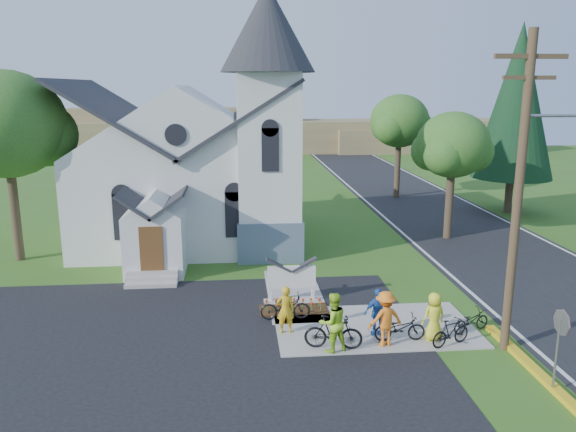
{
  "coord_description": "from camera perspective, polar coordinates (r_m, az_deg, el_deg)",
  "views": [
    {
      "loc": [
        -3.27,
        -17.62,
        8.35
      ],
      "look_at": [
        -1.17,
        5.0,
        3.09
      ],
      "focal_mm": 35.0,
      "sensor_mm": 36.0,
      "label": 1
    }
  ],
  "objects": [
    {
      "name": "bike_3",
      "position": [
        19.45,
        16.21,
        -11.28
      ],
      "size": [
        1.59,
        0.99,
        0.92
      ],
      "primitive_type": "imported",
      "rotation": [
        0.0,
        0.0,
        1.96
      ],
      "color": "black",
      "rests_on": "sidewalk"
    },
    {
      "name": "church",
      "position": [
        30.35,
        -9.51,
        6.99
      ],
      "size": [
        12.35,
        12.0,
        13.0
      ],
      "color": "silver",
      "rests_on": "ground"
    },
    {
      "name": "utility_pole",
      "position": [
        18.53,
        22.6,
        2.88
      ],
      "size": [
        3.45,
        0.28,
        10.0
      ],
      "color": "#402D20",
      "rests_on": "ground"
    },
    {
      "name": "conifer",
      "position": [
        40.05,
        22.25,
        10.71
      ],
      "size": [
        5.2,
        5.2,
        12.4
      ],
      "color": "#382B1E",
      "rests_on": "ground"
    },
    {
      "name": "tree_road_mid",
      "position": [
        43.47,
        11.26,
        9.4
      ],
      "size": [
        4.4,
        4.4,
        7.8
      ],
      "color": "#382B1E",
      "rests_on": "ground"
    },
    {
      "name": "cyclist_1",
      "position": [
        18.22,
        4.57,
        -10.7
      ],
      "size": [
        1.14,
        1.01,
        1.95
      ],
      "primitive_type": "imported",
      "rotation": [
        0.0,
        0.0,
        3.48
      ],
      "color": "#A8E12A",
      "rests_on": "sidewalk"
    },
    {
      "name": "cyclist_2",
      "position": [
        19.51,
        9.14,
        -9.64
      ],
      "size": [
        1.01,
        0.49,
        1.67
      ],
      "primitive_type": "imported",
      "rotation": [
        0.0,
        0.0,
        3.23
      ],
      "color": "blue",
      "rests_on": "sidewalk"
    },
    {
      "name": "distant_hills",
      "position": [
        74.51,
        -0.18,
        8.27
      ],
      "size": [
        61.0,
        10.0,
        5.6
      ],
      "color": "olive",
      "rests_on": "ground"
    },
    {
      "name": "cyclist_0",
      "position": [
        19.48,
        -0.27,
        -9.49
      ],
      "size": [
        0.64,
        0.45,
        1.67
      ],
      "primitive_type": "imported",
      "rotation": [
        0.0,
        0.0,
        3.22
      ],
      "color": "gold",
      "rests_on": "sidewalk"
    },
    {
      "name": "tree_road_near",
      "position": [
        32.03,
        16.41,
        6.87
      ],
      "size": [
        4.0,
        4.0,
        7.05
      ],
      "color": "#382B1E",
      "rests_on": "ground"
    },
    {
      "name": "cyclist_4",
      "position": [
        19.58,
        14.61,
        -9.85
      ],
      "size": [
        0.9,
        0.69,
        1.66
      ],
      "primitive_type": "imported",
      "rotation": [
        0.0,
        0.0,
        3.35
      ],
      "color": "yellow",
      "rests_on": "sidewalk"
    },
    {
      "name": "parking_lot",
      "position": [
        18.1,
        -17.15,
        -15.03
      ],
      "size": [
        20.0,
        16.0,
        0.02
      ],
      "primitive_type": "cube",
      "color": "black",
      "rests_on": "ground"
    },
    {
      "name": "flower_bed",
      "position": [
        21.69,
        0.6,
        -9.51
      ],
      "size": [
        2.6,
        1.1,
        0.07
      ],
      "primitive_type": "cube",
      "color": "#3C2110",
      "rests_on": "ground"
    },
    {
      "name": "road",
      "position": [
        36.19,
        16.37,
        -0.83
      ],
      "size": [
        8.0,
        90.0,
        0.02
      ],
      "primitive_type": "cube",
      "color": "black",
      "rests_on": "ground"
    },
    {
      "name": "sidewalk",
      "position": [
        20.51,
        8.8,
        -11.08
      ],
      "size": [
        7.0,
        4.0,
        0.05
      ],
      "primitive_type": "cube",
      "color": "#A69F96",
      "rests_on": "ground"
    },
    {
      "name": "tree_lot_corner",
      "position": [
        29.68,
        -26.78,
        8.29
      ],
      "size": [
        5.6,
        5.6,
        9.15
      ],
      "color": "#382B1E",
      "rests_on": "ground"
    },
    {
      "name": "stop_sign",
      "position": [
        17.3,
        25.92,
        -10.67
      ],
      "size": [
        0.11,
        0.76,
        2.48
      ],
      "color": "gray",
      "rests_on": "ground"
    },
    {
      "name": "church_sign",
      "position": [
        22.17,
        0.36,
        -6.25
      ],
      "size": [
        2.2,
        0.4,
        1.7
      ],
      "color": "#A69F96",
      "rests_on": "ground"
    },
    {
      "name": "bike_4",
      "position": [
        20.7,
        18.1,
        -10.08
      ],
      "size": [
        1.63,
        1.07,
        0.81
      ],
      "primitive_type": "imported",
      "rotation": [
        0.0,
        0.0,
        1.95
      ],
      "color": "black",
      "rests_on": "sidewalk"
    },
    {
      "name": "ground",
      "position": [
        19.77,
        4.84,
        -11.99
      ],
      "size": [
        120.0,
        120.0,
        0.0
      ],
      "primitive_type": "plane",
      "color": "#38611B",
      "rests_on": "ground"
    },
    {
      "name": "cyclist_3",
      "position": [
        18.83,
        9.86,
        -10.22
      ],
      "size": [
        1.32,
        0.92,
        1.86
      ],
      "primitive_type": "imported",
      "rotation": [
        0.0,
        0.0,
        3.35
      ],
      "color": "orange",
      "rests_on": "sidewalk"
    },
    {
      "name": "bike_2",
      "position": [
        19.41,
        11.29,
        -11.1
      ],
      "size": [
        1.72,
        0.62,
        0.9
      ],
      "primitive_type": "imported",
      "rotation": [
        0.0,
        0.0,
        1.56
      ],
      "color": "black",
      "rests_on": "sidewalk"
    },
    {
      "name": "bike_1",
      "position": [
        18.52,
        4.63,
        -11.69
      ],
      "size": [
        1.96,
        0.89,
        1.14
      ],
      "primitive_type": "imported",
      "rotation": [
        0.0,
        0.0,
        1.38
      ],
      "color": "black",
      "rests_on": "sidewalk"
    },
    {
      "name": "bike_0",
      "position": [
        20.67,
        -0.28,
        -9.21
      ],
      "size": [
        1.82,
        0.64,
        0.95
      ],
      "primitive_type": "imported",
      "rotation": [
        0.0,
        0.0,
        1.58
      ],
      "color": "black",
      "rests_on": "sidewalk"
    }
  ]
}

